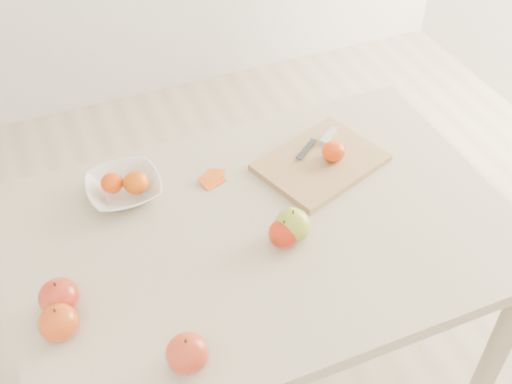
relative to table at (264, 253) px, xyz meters
name	(u,v)px	position (x,y,z in m)	size (l,w,h in m)	color
table	(264,253)	(0.00, 0.00, 0.00)	(1.20, 0.80, 0.75)	#C3B393
cutting_board	(321,162)	(0.23, 0.15, 0.11)	(0.31, 0.23, 0.02)	tan
board_tangerine	(334,151)	(0.26, 0.14, 0.14)	(0.06, 0.06, 0.05)	#CF4507
fruit_bowl	(124,189)	(-0.28, 0.23, 0.12)	(0.19, 0.19, 0.05)	white
bowl_tangerine_near	(112,183)	(-0.31, 0.24, 0.14)	(0.06, 0.06, 0.05)	#D94907
bowl_tangerine_far	(136,183)	(-0.25, 0.22, 0.14)	(0.06, 0.06, 0.06)	#DB6507
orange_peel_a	(212,181)	(-0.06, 0.20, 0.10)	(0.06, 0.04, 0.00)	#DB520F
orange_peel_b	(216,173)	(-0.04, 0.22, 0.10)	(0.04, 0.04, 0.00)	#CE600E
paring_knife	(325,138)	(0.27, 0.22, 0.12)	(0.16, 0.09, 0.01)	silver
apple_green	(292,225)	(0.05, -0.06, 0.14)	(0.09, 0.09, 0.08)	#5F9322
apple_red_b	(59,297)	(-0.49, -0.06, 0.14)	(0.09, 0.09, 0.08)	maroon
apple_red_e	(284,233)	(0.02, -0.07, 0.13)	(0.07, 0.07, 0.07)	#9F0102
apple_red_d	(59,322)	(-0.50, -0.12, 0.14)	(0.08, 0.08, 0.07)	#9E1B0D
apple_red_c	(187,353)	(-0.29, -0.29, 0.14)	(0.09, 0.09, 0.08)	maroon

